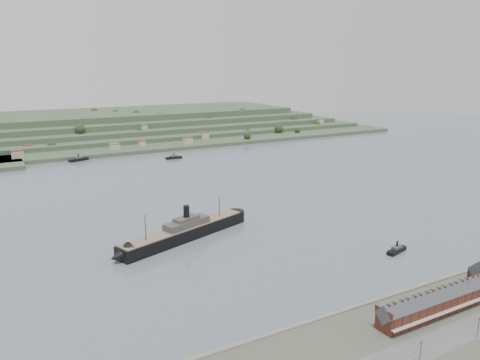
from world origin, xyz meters
TOP-DOWN VIEW (x-y plane):
  - ground at (0.00, 0.00)m, footprint 1400.00×1400.00m
  - terrace_row at (-10.00, -168.02)m, footprint 55.60×9.80m
  - far_peninsula at (27.91, 393.10)m, footprint 760.00×309.00m
  - steamship at (-64.62, -39.98)m, footprint 95.21×41.75m
  - tugboat at (29.23, -113.03)m, footprint 14.98×7.34m
  - ferry_west at (-72.51, 225.00)m, footprint 21.09×12.40m
  - ferry_east at (18.88, 187.47)m, footprint 17.77×5.33m

SIDE VIEW (x-z plane):
  - ground at x=0.00m, z-range 0.00..0.00m
  - tugboat at x=29.23m, z-range -1.67..4.85m
  - ferry_east at x=18.88m, z-range -1.72..4.91m
  - ferry_west at x=-72.51m, z-range -1.98..5.67m
  - steamship at x=-64.62m, z-range -7.46..16.19m
  - terrace_row at x=-10.00m, z-range 1.30..12.38m
  - far_peninsula at x=27.91m, z-range -3.12..26.88m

